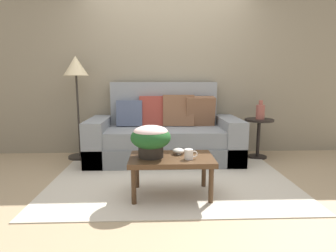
# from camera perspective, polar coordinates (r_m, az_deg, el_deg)

# --- Properties ---
(ground_plane) EXTENTS (14.00, 14.00, 0.00)m
(ground_plane) POSITION_cam_1_polar(r_m,az_deg,el_deg) (3.27, 0.68, -11.14)
(ground_plane) COLOR tan
(wall_back) EXTENTS (6.40, 0.12, 2.71)m
(wall_back) POSITION_cam_1_polar(r_m,az_deg,el_deg) (4.41, -0.19, 12.16)
(wall_back) COLOR gray
(wall_back) RESTS_ON ground
(area_rug) EXTENTS (2.73, 1.74, 0.01)m
(area_rug) POSITION_cam_1_polar(r_m,az_deg,el_deg) (3.20, 0.75, -11.52)
(area_rug) COLOR beige
(area_rug) RESTS_ON ground
(couch) EXTENTS (2.13, 0.91, 1.12)m
(couch) POSITION_cam_1_polar(r_m,az_deg,el_deg) (4.00, -0.67, -2.09)
(couch) COLOR slate
(couch) RESTS_ON ground
(coffee_table) EXTENTS (0.83, 0.51, 0.40)m
(coffee_table) POSITION_cam_1_polar(r_m,az_deg,el_deg) (2.75, 0.73, -7.40)
(coffee_table) COLOR #442D1B
(coffee_table) RESTS_ON ground
(side_table) EXTENTS (0.42, 0.42, 0.59)m
(side_table) POSITION_cam_1_polar(r_m,az_deg,el_deg) (4.30, 18.28, -1.01)
(side_table) COLOR black
(side_table) RESTS_ON ground
(floor_lamp) EXTENTS (0.35, 0.35, 1.49)m
(floor_lamp) POSITION_cam_1_polar(r_m,az_deg,el_deg) (4.22, -18.49, 9.70)
(floor_lamp) COLOR #2D2823
(floor_lamp) RESTS_ON ground
(potted_plant) EXTENTS (0.39, 0.39, 0.32)m
(potted_plant) POSITION_cam_1_polar(r_m,az_deg,el_deg) (2.69, -3.60, -2.48)
(potted_plant) COLOR black
(potted_plant) RESTS_ON coffee_table
(coffee_mug) EXTENTS (0.13, 0.08, 0.10)m
(coffee_mug) POSITION_cam_1_polar(r_m,az_deg,el_deg) (2.65, 4.40, -5.84)
(coffee_mug) COLOR white
(coffee_mug) RESTS_ON coffee_table
(snack_bowl) EXTENTS (0.12, 0.12, 0.06)m
(snack_bowl) POSITION_cam_1_polar(r_m,az_deg,el_deg) (2.82, 2.22, -5.19)
(snack_bowl) COLOR silver
(snack_bowl) RESTS_ON coffee_table
(table_vase) EXTENTS (0.13, 0.13, 0.28)m
(table_vase) POSITION_cam_1_polar(r_m,az_deg,el_deg) (4.24, 18.60, 2.88)
(table_vase) COLOR #934C42
(table_vase) RESTS_ON side_table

